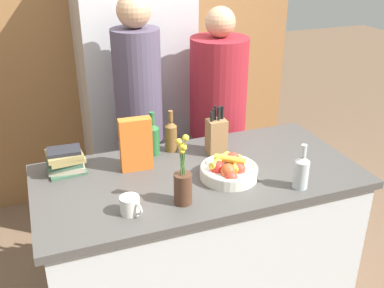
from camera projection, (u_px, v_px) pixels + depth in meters
The scene contains 14 objects.
kitchen_island at pixel (198, 246), 2.50m from camera, with size 1.66×0.81×0.93m.
back_wall_wood at pixel (124, 37), 3.53m from camera, with size 2.86×0.12×2.60m.
refrigerator at pixel (135, 87), 3.35m from camera, with size 0.77×0.63×2.00m.
fruit_bowl at pixel (229, 170), 2.24m from camera, with size 0.29×0.29×0.12m.
knife_block at pixel (216, 136), 2.47m from camera, with size 0.10×0.09×0.28m.
flower_vase at pixel (183, 183), 2.01m from camera, with size 0.08×0.08×0.34m.
cereal_box at pixel (136, 144), 2.28m from camera, with size 0.17×0.07×0.28m.
coffee_mug at pixel (130, 205), 1.96m from camera, with size 0.09×0.11×0.08m.
book_stack at pixel (66, 161), 2.28m from camera, with size 0.19×0.16×0.13m.
bottle_oil at pixel (153, 138), 2.46m from camera, with size 0.07×0.07×0.25m.
bottle_vinegar at pixel (301, 171), 2.14m from camera, with size 0.07×0.07×0.23m.
bottle_wine at pixel (171, 135), 2.50m from camera, with size 0.07×0.07×0.24m.
person_at_sink at pixel (139, 115), 2.84m from camera, with size 0.29×0.29×1.74m.
person_in_blue at pixel (218, 117), 3.04m from camera, with size 0.38×0.38×1.64m.
Camera 1 is at (-0.74, -1.88, 2.06)m, focal length 42.00 mm.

